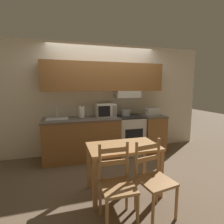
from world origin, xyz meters
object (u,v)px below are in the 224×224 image
object	(u,v)px
microwave	(105,110)
dining_table	(123,153)
cooking_pot	(126,112)
sink_basin	(57,119)
stove_range	(129,134)
chair_right_of_table	(154,180)
toaster	(152,111)
paper_towel_roll	(82,112)
chair_left_of_table	(117,185)

from	to	relation	value
microwave	dining_table	size ratio (longest dim) A/B	0.42
cooking_pot	microwave	bearing A→B (deg)	178.82
microwave	sink_basin	world-z (taller)	microwave
stove_range	dining_table	size ratio (longest dim) A/B	0.88
dining_table	chair_right_of_table	world-z (taller)	chair_right_of_table
toaster	paper_towel_roll	size ratio (longest dim) A/B	1.16
cooking_pot	dining_table	bearing A→B (deg)	-111.92
stove_range	chair_left_of_table	xyz separation A→B (m)	(-0.94, -1.98, -0.00)
stove_range	toaster	xyz separation A→B (m)	(0.58, -0.04, 0.54)
dining_table	sink_basin	bearing A→B (deg)	122.96
paper_towel_roll	dining_table	bearing A→B (deg)	-74.25
stove_range	cooking_pot	bearing A→B (deg)	131.02
microwave	stove_range	bearing A→B (deg)	-7.94
stove_range	dining_table	world-z (taller)	stove_range
paper_towel_roll	dining_table	xyz separation A→B (m)	(0.42, -1.50, -0.41)
cooking_pot	sink_basin	bearing A→B (deg)	-176.67
stove_range	toaster	bearing A→B (deg)	-4.07
sink_basin	toaster	bearing A→B (deg)	-0.49
microwave	sink_basin	bearing A→B (deg)	-174.54
sink_basin	chair_left_of_table	bearing A→B (deg)	-70.77
toaster	chair_left_of_table	world-z (taller)	toaster
stove_range	paper_towel_roll	xyz separation A→B (m)	(-1.10, 0.03, 0.57)
microwave	chair_left_of_table	world-z (taller)	microwave
stove_range	paper_towel_roll	world-z (taller)	paper_towel_roll
sink_basin	chair_right_of_table	distance (m)	2.33
cooking_pot	microwave	xyz separation A→B (m)	(-0.50, 0.01, 0.07)
cooking_pot	toaster	bearing A→B (deg)	-9.76
chair_left_of_table	chair_right_of_table	bearing A→B (deg)	-0.80
stove_range	paper_towel_roll	distance (m)	1.24
dining_table	microwave	bearing A→B (deg)	85.74
microwave	cooking_pot	bearing A→B (deg)	-1.18
microwave	toaster	bearing A→B (deg)	-5.99
toaster	chair_left_of_table	distance (m)	2.52
cooking_pot	chair_left_of_table	bearing A→B (deg)	-113.18
sink_basin	dining_table	size ratio (longest dim) A/B	0.43
sink_basin	chair_left_of_table	xyz separation A→B (m)	(0.68, -1.96, -0.47)
paper_towel_roll	chair_left_of_table	world-z (taller)	paper_towel_roll
toaster	dining_table	size ratio (longest dim) A/B	0.29
stove_range	toaster	world-z (taller)	toaster
cooking_pot	chair_right_of_table	size ratio (longest dim) A/B	0.33
toaster	cooking_pot	bearing A→B (deg)	170.24
microwave	sink_basin	xyz separation A→B (m)	(-1.06, -0.10, -0.13)
cooking_pot	toaster	distance (m)	0.65
microwave	chair_right_of_table	size ratio (longest dim) A/B	0.47
microwave	dining_table	bearing A→B (deg)	-94.26
toaster	chair_right_of_table	size ratio (longest dim) A/B	0.32
chair_left_of_table	chair_right_of_table	distance (m)	0.47
microwave	paper_towel_roll	size ratio (longest dim) A/B	1.70
toaster	paper_towel_roll	distance (m)	1.68
microwave	paper_towel_roll	world-z (taller)	microwave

